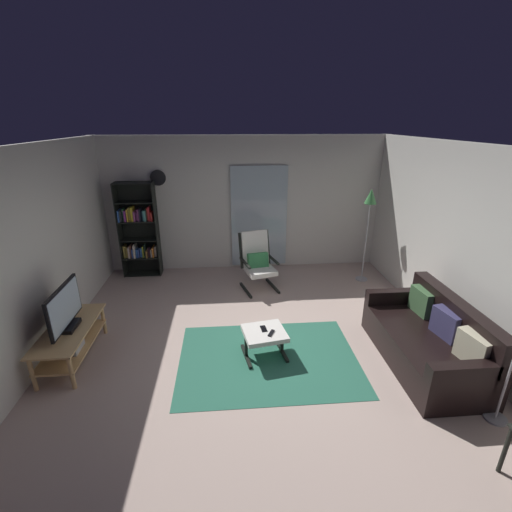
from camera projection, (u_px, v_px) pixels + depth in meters
The scene contains 16 objects.
ground_plane at pixel (257, 349), 4.73m from camera, with size 7.02×7.02×0.00m, color #BEA598.
wall_back at pixel (245, 204), 6.96m from camera, with size 5.60×0.06×2.60m, color silver.
wall_left at pixel (22, 265), 4.06m from camera, with size 0.06×6.00×2.60m, color silver.
wall_right at pixel (470, 252), 4.47m from camera, with size 0.06×6.00×2.60m, color silver.
glass_door_panel at pixel (259, 217), 7.01m from camera, with size 1.10×0.01×2.00m, color silver.
area_rug at pixel (268, 359), 4.53m from camera, with size 2.26×1.63×0.01m, color #2E6E57.
tv_stand at pixel (70, 339), 4.42m from camera, with size 0.52×1.23×0.45m.
television at pixel (65, 310), 4.29m from camera, with size 0.20×0.84×0.55m.
bookshelf_near_tv at pixel (138, 230), 6.73m from camera, with size 0.71×0.30×1.81m.
leather_sofa at pixel (429, 341), 4.38m from camera, with size 0.86×1.77×0.84m.
lounge_armchair at pixel (257, 259), 6.30m from camera, with size 0.71×0.77×1.02m.
ottoman at pixel (264, 335), 4.51m from camera, with size 0.60×0.56×0.36m.
tv_remote at pixel (271, 333), 4.43m from camera, with size 0.04×0.14×0.02m, color black.
cell_phone at pixel (264, 329), 4.53m from camera, with size 0.07×0.14×0.01m, color black.
floor_lamp_by_shelf at pixel (370, 205), 6.27m from camera, with size 0.22×0.22×1.73m.
wall_clock at pixel (158, 178), 6.57m from camera, with size 0.29×0.03×0.29m.
Camera 1 is at (-0.33, -3.95, 2.86)m, focal length 24.91 mm.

